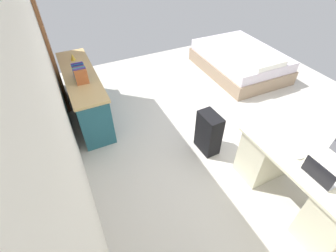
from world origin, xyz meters
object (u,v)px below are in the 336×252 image
Objects in this scene: suitcase_black at (208,133)px; figurine_small at (73,57)px; computer_mouse at (300,157)px; desk at (297,180)px; bed at (240,61)px; laptop at (320,174)px; credenza at (85,95)px.

figurine_small is (2.07, 1.39, 0.54)m from suitcase_black.
desk is at bearing -134.29° from computer_mouse.
laptop is at bearing 152.74° from bed.
laptop reaches higher than computer_mouse.
laptop is at bearing -149.81° from credenza.
suitcase_black is 1.47m from laptop.
credenza is at bearing 30.19° from laptop.
credenza is 2.87× the size of suitcase_black.
desk is at bearing -162.10° from suitcase_black.
figurine_small is (0.40, 3.26, 0.61)m from bed.
figurine_small is at bearing 82.97° from bed.
laptop is at bearing -169.01° from suitcase_black.
bed is at bearing -27.18° from desk.
credenza is 2.10m from suitcase_black.
computer_mouse is at bearing -164.10° from suitcase_black.
bed is 3.19m from computer_mouse.
desk is 4.64× the size of laptop.
bed is 6.19× the size of laptop.
laptop is at bearing 151.50° from desk.
desk is at bearing -28.50° from laptop.
suitcase_black is (1.16, 0.43, -0.07)m from desk.
desk is 13.13× the size of figurine_small.
suitcase_black is at bearing 13.39° from laptop.
desk is 0.80× the size of credenza.
figurine_small is at bearing 31.44° from suitcase_black.
figurine_small is at bearing 29.36° from desk.
computer_mouse is 0.91× the size of figurine_small.
bed is at bearing -27.26° from laptop.
credenza is 16.36× the size of figurine_small.
suitcase_black is at bearing 131.52° from bed.
credenza reaches higher than suitcase_black.
credenza is 3.42m from laptop.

